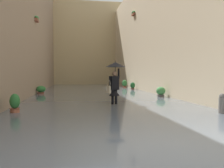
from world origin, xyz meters
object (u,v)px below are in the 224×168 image
person_wading (115,76)px  potted_plant_near_right (41,90)px  potted_plant_mid_right (15,105)px  potted_plant_far_left (161,93)px  mooring_bollard (222,106)px  potted_plant_mid_left (133,86)px  potted_plant_near_left (125,84)px

person_wading → potted_plant_near_right: 7.69m
potted_plant_mid_right → potted_plant_far_left: bearing=-145.4°
potted_plant_near_right → mooring_bollard: bearing=126.9°
person_wading → mooring_bollard: 4.59m
potted_plant_near_right → mooring_bollard: (-7.22, 9.62, 0.01)m
potted_plant_near_right → potted_plant_mid_right: size_ratio=0.87×
potted_plant_mid_left → potted_plant_mid_right: potted_plant_mid_right is taller
person_wading → potted_plant_far_left: bearing=-137.0°
potted_plant_near_right → mooring_bollard: mooring_bollard is taller
potted_plant_near_left → mooring_bollard: size_ratio=1.07×
potted_plant_far_left → potted_plant_near_right: 8.06m
potted_plant_mid_right → mooring_bollard: 7.17m
potted_plant_mid_left → potted_plant_near_right: (7.34, 3.81, -0.02)m
potted_plant_far_left → mooring_bollard: bearing=89.3°
potted_plant_far_left → mooring_bollard: (0.07, 6.19, 0.01)m
potted_plant_far_left → mooring_bollard: size_ratio=0.89×
potted_plant_near_left → potted_plant_far_left: bearing=90.3°
potted_plant_mid_right → potted_plant_mid_left: bearing=-120.6°
potted_plant_far_left → potted_plant_mid_left: bearing=-90.4°
potted_plant_far_left → potted_plant_near_right: size_ratio=1.06×
mooring_bollard → person_wading: bearing=-44.5°
potted_plant_near_right → potted_plant_near_left: potted_plant_near_left is taller
potted_plant_mid_left → mooring_bollard: mooring_bollard is taller
potted_plant_near_left → mooring_bollard: (0.01, 16.39, -0.08)m
potted_plant_far_left → potted_plant_mid_right: potted_plant_mid_right is taller
person_wading → potted_plant_near_left: person_wading is taller
potted_plant_far_left → mooring_bollard: mooring_bollard is taller
potted_plant_far_left → potted_plant_near_right: bearing=-25.2°
potted_plant_near_left → mooring_bollard: potted_plant_near_left is taller
potted_plant_mid_left → mooring_bollard: size_ratio=0.92×
mooring_bollard → potted_plant_far_left: bearing=-90.7°
person_wading → mooring_bollard: bearing=135.5°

